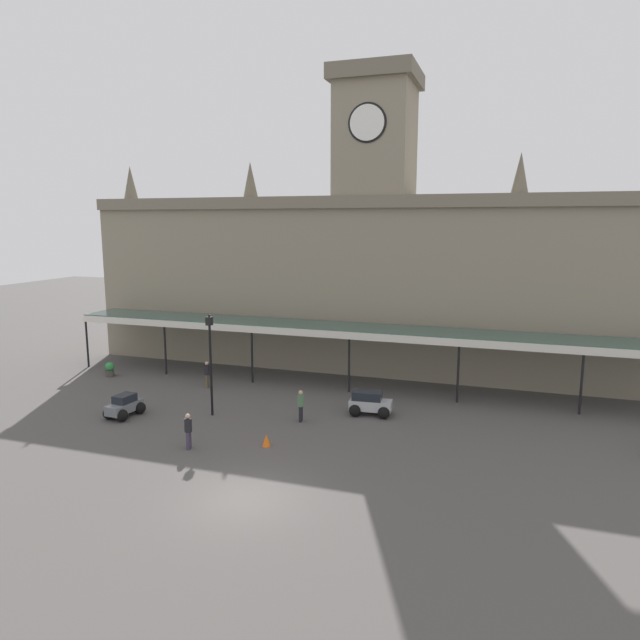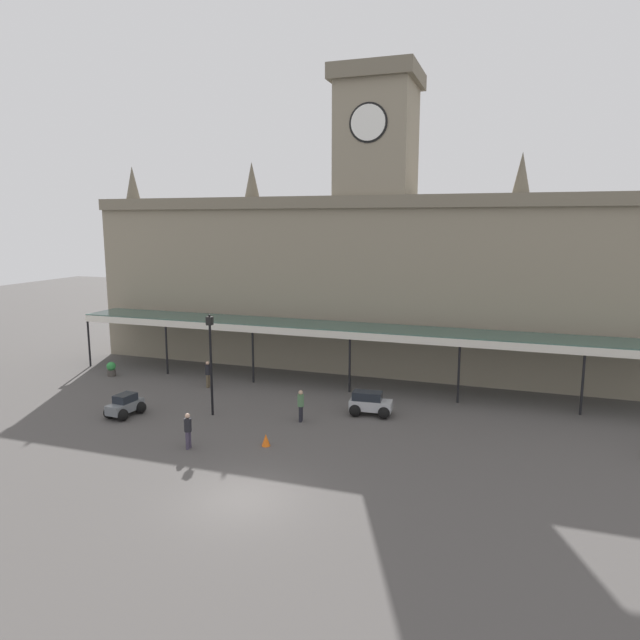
% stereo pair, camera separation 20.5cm
% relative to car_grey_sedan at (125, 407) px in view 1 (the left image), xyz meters
% --- Properties ---
extents(ground_plane, '(140.00, 140.00, 0.00)m').
position_rel_car_grey_sedan_xyz_m(ground_plane, '(10.15, -6.33, -0.50)').
color(ground_plane, '#4D4A47').
extents(station_building, '(41.07, 5.56, 20.07)m').
position_rel_car_grey_sedan_xyz_m(station_building, '(10.15, 14.22, 6.25)').
color(station_building, gray).
rests_on(station_building, ground).
extents(entrance_canopy, '(38.88, 3.26, 3.81)m').
position_rel_car_grey_sedan_xyz_m(entrance_canopy, '(10.15, 9.34, 3.17)').
color(entrance_canopy, '#38564C').
rests_on(entrance_canopy, ground).
extents(car_grey_sedan, '(1.65, 2.13, 1.19)m').
position_rel_car_grey_sedan_xyz_m(car_grey_sedan, '(0.00, 0.00, 0.00)').
color(car_grey_sedan, slate).
rests_on(car_grey_sedan, ground).
extents(car_silver_estate, '(2.31, 1.65, 1.27)m').
position_rel_car_grey_sedan_xyz_m(car_silver_estate, '(12.35, 4.40, 0.06)').
color(car_silver_estate, '#B2B5BA').
rests_on(car_silver_estate, ground).
extents(pedestrian_beside_cars, '(0.34, 0.39, 1.67)m').
position_rel_car_grey_sedan_xyz_m(pedestrian_beside_cars, '(1.49, 6.15, 0.41)').
color(pedestrian_beside_cars, brown).
rests_on(pedestrian_beside_cars, ground).
extents(pedestrian_crossing_forecourt, '(0.34, 0.39, 1.67)m').
position_rel_car_grey_sedan_xyz_m(pedestrian_crossing_forecourt, '(9.19, 2.24, 0.41)').
color(pedestrian_crossing_forecourt, black).
rests_on(pedestrian_crossing_forecourt, ground).
extents(pedestrian_near_entrance, '(0.34, 0.39, 1.67)m').
position_rel_car_grey_sedan_xyz_m(pedestrian_near_entrance, '(5.60, -2.79, 0.41)').
color(pedestrian_near_entrance, '#3F384C').
rests_on(pedestrian_near_entrance, ground).
extents(victorian_lamppost, '(0.30, 0.30, 5.48)m').
position_rel_car_grey_sedan_xyz_m(victorian_lamppost, '(4.34, 1.66, 2.86)').
color(victorian_lamppost, black).
rests_on(victorian_lamppost, ground).
extents(traffic_cone, '(0.40, 0.40, 0.57)m').
position_rel_car_grey_sedan_xyz_m(traffic_cone, '(8.84, -1.37, -0.22)').
color(traffic_cone, orange).
rests_on(traffic_cone, ground).
extents(planter_by_canopy, '(0.60, 0.60, 0.96)m').
position_rel_car_grey_sedan_xyz_m(planter_by_canopy, '(-6.04, 6.40, -0.01)').
color(planter_by_canopy, '#47423D').
rests_on(planter_by_canopy, ground).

